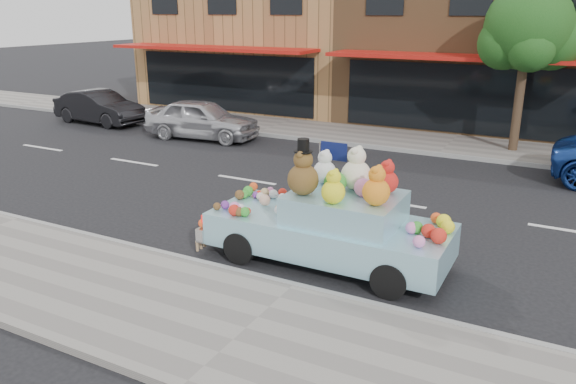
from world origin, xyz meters
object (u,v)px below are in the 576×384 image
Objects in this scene: street_tree at (528,34)px; car_dark at (99,107)px; art_car at (331,222)px; car_silver at (202,119)px.

street_tree is 15.95m from car_dark.
street_tree reaches higher than car_dark.
street_tree is 1.16× the size of art_car.
car_dark is (-5.32, 0.36, -0.04)m from car_silver.
art_car is (-1.95, -10.28, -2.90)m from street_tree.
car_silver is 11.04m from art_car.
street_tree is 1.30× the size of car_dark.
street_tree is at bearing -79.98° from car_silver.
art_car is (13.51, -7.76, 0.13)m from car_dark.
car_dark is 15.58m from art_car.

